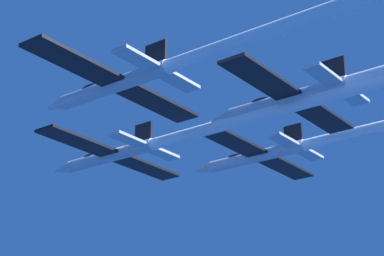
{
  "coord_description": "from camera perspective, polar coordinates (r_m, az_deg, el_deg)",
  "views": [
    {
      "loc": [
        -39.68,
        -39.43,
        -19.54
      ],
      "look_at": [
        0.14,
        -9.12,
        0.3
      ],
      "focal_mm": 67.47,
      "sensor_mm": 36.0,
      "label": 1
    }
  ],
  "objects": [
    {
      "name": "jet_left_wing",
      "position": [
        39.36,
        11.32,
        9.31
      ],
      "size": [
        14.89,
        53.12,
        2.47
      ],
      "color": "#B2BAC6"
    },
    {
      "name": "jet_lead",
      "position": [
        51.95,
        2.77,
        0.35
      ],
      "size": [
        14.89,
        43.14,
        2.47
      ],
      "color": "#B2BAC6"
    }
  ]
}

